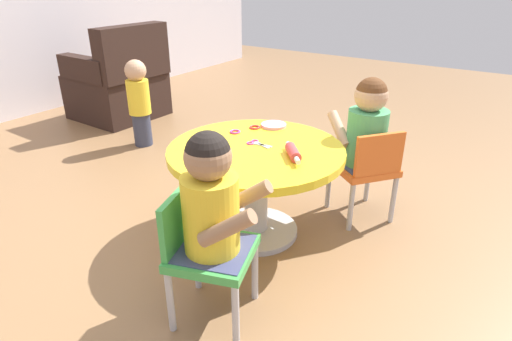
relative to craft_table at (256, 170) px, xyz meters
name	(u,v)px	position (x,y,z in m)	size (l,w,h in m)	color
ground_plane	(256,232)	(0.00, 0.00, -0.37)	(10.00, 10.00, 0.00)	olive
craft_table	(256,170)	(0.00, 0.00, 0.00)	(0.87, 0.87, 0.49)	silver
child_chair_left	(204,250)	(-0.60, -0.16, -0.06)	(0.38, 0.38, 0.54)	#B7B7BC
seated_child_left	(212,199)	(-0.58, -0.20, 0.16)	(0.36, 0.41, 0.51)	#3F4772
child_chair_right	(366,168)	(0.46, -0.41, -0.06)	(0.42, 0.42, 0.54)	#B7B7BC
seated_child_right	(367,126)	(0.49, -0.38, 0.16)	(0.42, 0.44, 0.51)	#3F4772
armchair_dark	(120,85)	(0.95, 2.15, -0.06)	(0.74, 0.74, 0.85)	black
toddler_standing	(139,101)	(0.56, 1.45, -0.01)	(0.17, 0.17, 0.67)	#33384C
rolling_pin	(293,152)	(0.00, -0.21, 0.14)	(0.19, 0.17, 0.05)	#D83F3F
craft_scissors	(257,143)	(0.04, 0.03, 0.12)	(0.08, 0.14, 0.01)	silver
playdough_blob_0	(274,125)	(0.32, 0.09, 0.13)	(0.14, 0.14, 0.02)	pink
cookie_cutter_0	(255,127)	(0.23, 0.17, 0.12)	(0.06, 0.06, 0.01)	red
cookie_cutter_1	(235,132)	(0.12, 0.21, 0.12)	(0.06, 0.06, 0.01)	#D83FA5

